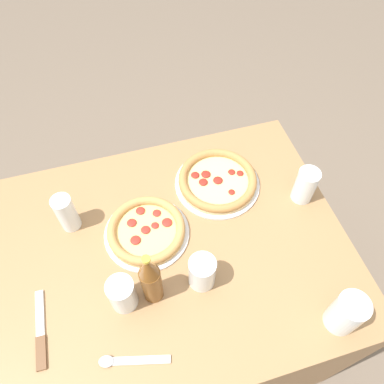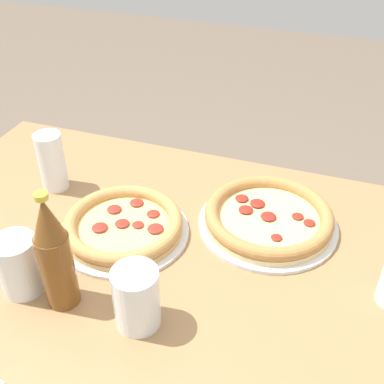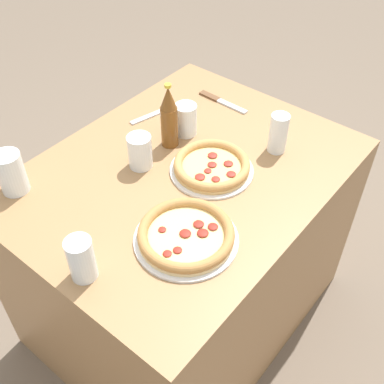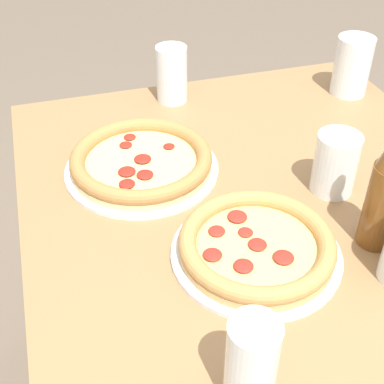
{
  "view_description": "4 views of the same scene",
  "coord_description": "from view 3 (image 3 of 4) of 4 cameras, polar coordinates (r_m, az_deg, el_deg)",
  "views": [
    {
      "loc": [
        -0.08,
        -0.51,
        1.81
      ],
      "look_at": [
        0.11,
        0.14,
        0.84
      ],
      "focal_mm": 35.0,
      "sensor_mm": 36.0,
      "label": 1
    },
    {
      "loc": [
        0.32,
        -0.59,
        1.43
      ],
      "look_at": [
        0.06,
        0.16,
        0.85
      ],
      "focal_mm": 45.0,
      "sensor_mm": 36.0,
      "label": 2
    },
    {
      "loc": [
        0.88,
        0.75,
        1.78
      ],
      "look_at": [
        0.09,
        0.1,
        0.81
      ],
      "focal_mm": 45.0,
      "sensor_mm": 36.0,
      "label": 3
    },
    {
      "loc": [
        -0.6,
        0.34,
        1.37
      ],
      "look_at": [
        0.05,
        0.14,
        0.84
      ],
      "focal_mm": 50.0,
      "sensor_mm": 36.0,
      "label": 4
    }
  ],
  "objects": [
    {
      "name": "glass_iced_tea",
      "position": [
        1.6,
        10.17,
        6.66
      ],
      "size": [
        0.06,
        0.06,
        0.14
      ],
      "color": "white",
      "rests_on": "table"
    },
    {
      "name": "pizza_margherita",
      "position": [
        1.52,
        2.36,
        3.06
      ],
      "size": [
        0.27,
        0.27,
        0.04
      ],
      "color": "silver",
      "rests_on": "table"
    },
    {
      "name": "pizza_veggie",
      "position": [
        1.31,
        -0.7,
        -5.14
      ],
      "size": [
        0.29,
        0.29,
        0.04
      ],
      "color": "silver",
      "rests_on": "table"
    },
    {
      "name": "glass_cola",
      "position": [
        1.52,
        -20.6,
        1.98
      ],
      "size": [
        0.08,
        0.08,
        0.13
      ],
      "color": "white",
      "rests_on": "table"
    },
    {
      "name": "beer_bottle",
      "position": [
        1.57,
        -2.73,
        8.83
      ],
      "size": [
        0.06,
        0.06,
        0.23
      ],
      "color": "brown",
      "rests_on": "table"
    },
    {
      "name": "glass_mango_juice",
      "position": [
        1.24,
        -12.96,
        -7.83
      ],
      "size": [
        0.07,
        0.07,
        0.13
      ],
      "color": "white",
      "rests_on": "table"
    },
    {
      "name": "ground_plane",
      "position": [
        2.12,
        -0.77,
        -13.52
      ],
      "size": [
        8.0,
        8.0,
        0.0
      ],
      "primitive_type": "plane",
      "color": "#6B5B4C"
    },
    {
      "name": "spoon",
      "position": [
        1.79,
        -3.98,
        9.47
      ],
      "size": [
        0.18,
        0.07,
        0.01
      ],
      "color": "silver",
      "rests_on": "table"
    },
    {
      "name": "knife",
      "position": [
        1.85,
        3.43,
        10.7
      ],
      "size": [
        0.03,
        0.21,
        0.01
      ],
      "color": "brown",
      "rests_on": "table"
    },
    {
      "name": "table",
      "position": [
        1.81,
        -0.88,
        -6.81
      ],
      "size": [
        1.09,
        0.84,
        0.78
      ],
      "color": "#997047",
      "rests_on": "ground_plane"
    },
    {
      "name": "glass_water",
      "position": [
        1.53,
        -6.17,
        4.64
      ],
      "size": [
        0.08,
        0.08,
        0.11
      ],
      "color": "white",
      "rests_on": "table"
    },
    {
      "name": "glass_orange_juice",
      "position": [
        1.66,
        -0.74,
        8.43
      ],
      "size": [
        0.08,
        0.08,
        0.11
      ],
      "color": "white",
      "rests_on": "table"
    }
  ]
}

